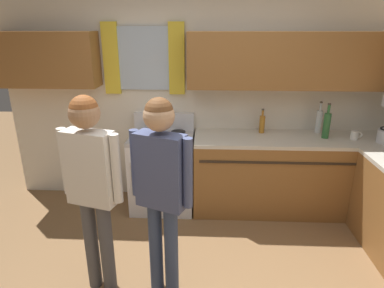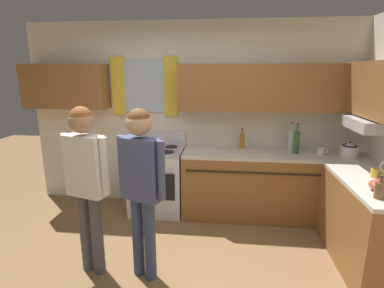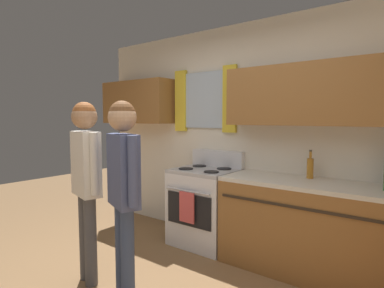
{
  "view_description": "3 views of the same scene",
  "coord_description": "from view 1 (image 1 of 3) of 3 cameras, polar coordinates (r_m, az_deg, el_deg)",
  "views": [
    {
      "loc": [
        0.11,
        -2.06,
        2.1
      ],
      "look_at": [
        -0.01,
        0.61,
        1.14
      ],
      "focal_mm": 31.22,
      "sensor_mm": 36.0,
      "label": 1
    },
    {
      "loc": [
        0.52,
        -2.29,
        1.95
      ],
      "look_at": [
        0.18,
        0.64,
        1.21
      ],
      "focal_mm": 27.74,
      "sensor_mm": 36.0,
      "label": 2
    },
    {
      "loc": [
        1.69,
        -1.46,
        1.5
      ],
      "look_at": [
        -0.11,
        0.9,
        1.25
      ],
      "focal_mm": 29.29,
      "sensor_mm": 36.0,
      "label": 3
    }
  ],
  "objects": [
    {
      "name": "back_wall_unit",
      "position": [
        3.94,
        1.85,
        10.41
      ],
      "size": [
        4.6,
        0.42,
        2.6
      ],
      "color": "silver",
      "rests_on": "ground"
    },
    {
      "name": "kitchen_counter_run",
      "position": [
        3.89,
        22.47,
        -6.92
      ],
      "size": [
        2.32,
        1.89,
        0.9
      ],
      "color": "brown",
      "rests_on": "ground"
    },
    {
      "name": "stove_oven",
      "position": [
        3.99,
        -5.02,
        -4.46
      ],
      "size": [
        0.72,
        0.67,
        1.1
      ],
      "color": "silver",
      "rests_on": "ground"
    },
    {
      "name": "bottle_oil_amber",
      "position": [
        3.98,
        11.87,
        3.42
      ],
      "size": [
        0.06,
        0.06,
        0.29
      ],
      "color": "#B27223",
      "rests_on": "kitchen_counter_run"
    },
    {
      "name": "bottle_tall_clear",
      "position": [
        4.17,
        20.84,
        3.73
      ],
      "size": [
        0.07,
        0.07,
        0.37
      ],
      "color": "silver",
      "rests_on": "kitchen_counter_run"
    },
    {
      "name": "bottle_wine_green",
      "position": [
        3.99,
        22.0,
        3.05
      ],
      "size": [
        0.08,
        0.08,
        0.39
      ],
      "color": "#2D6633",
      "rests_on": "kitchen_counter_run"
    },
    {
      "name": "mug_ceramic_white",
      "position": [
        4.09,
        26.05,
        1.36
      ],
      "size": [
        0.13,
        0.08,
        0.09
      ],
      "color": "white",
      "rests_on": "kitchen_counter_run"
    },
    {
      "name": "adult_left",
      "position": [
        2.62,
        -16.84,
        -5.17
      ],
      "size": [
        0.49,
        0.25,
        1.64
      ],
      "color": "#4C4C51",
      "rests_on": "ground"
    },
    {
      "name": "adult_in_plaid",
      "position": [
        2.48,
        -5.3,
        -5.9
      ],
      "size": [
        0.47,
        0.29,
        1.64
      ],
      "color": "#38476B",
      "rests_on": "ground"
    }
  ]
}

